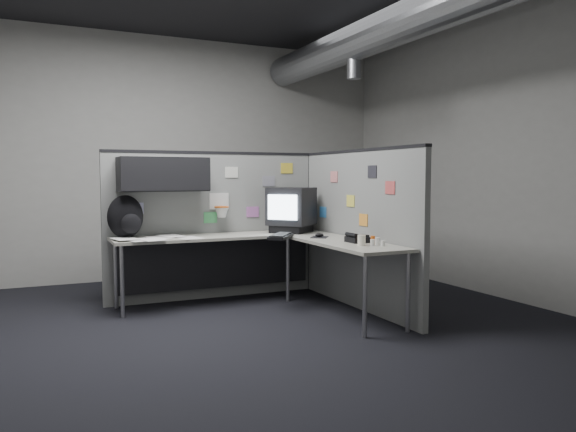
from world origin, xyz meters
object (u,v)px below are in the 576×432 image
monitor (291,209)px  backpack (126,217)px  phone (357,239)px  desk (254,248)px  keyboard (281,236)px

monitor → backpack: 1.78m
phone → desk: bearing=138.8°
backpack → monitor: bearing=3.1°
keyboard → backpack: (-1.43, 0.61, 0.19)m
phone → backpack: 2.32m
phone → backpack: backpack is taller
desk → backpack: size_ratio=5.29×
monitor → phone: monitor is taller
monitor → backpack: bearing=-179.3°
desk → keyboard: keyboard is taller
monitor → keyboard: 0.64m
monitor → phone: 1.17m
desk → monitor: monitor is taller
keyboard → phone: size_ratio=2.35×
phone → backpack: (-1.93, 1.27, 0.18)m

